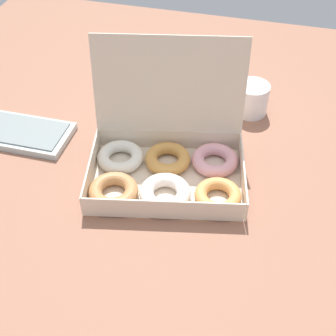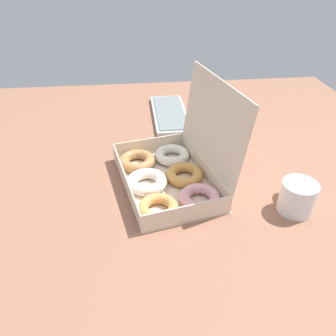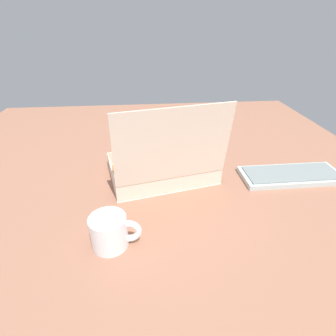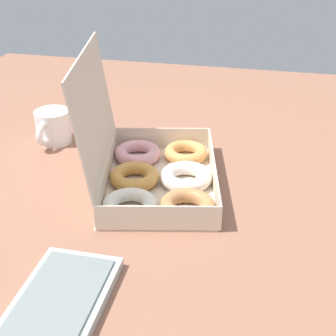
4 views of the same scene
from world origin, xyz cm
name	(u,v)px [view 4 (image 4 of 4)]	position (x,y,z in cm)	size (l,w,h in cm)	color
ground_plane	(161,182)	(0.00, 0.00, -1.00)	(180.00, 180.00, 2.00)	#92604A
donut_box	(154,171)	(-2.89, 0.97, 3.53)	(41.42, 35.23, 30.01)	beige
keyboard	(41,334)	(-48.77, 6.19, 1.06)	(35.91, 13.95, 2.20)	#B2C1C0
coffee_mug	(53,127)	(12.79, 32.62, 4.46)	(12.86, 9.23, 8.70)	white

